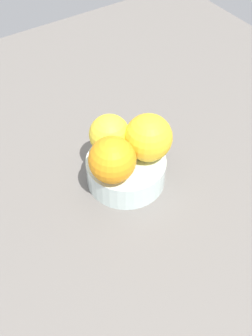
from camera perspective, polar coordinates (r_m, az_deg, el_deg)
ground_plane at (r=72.18cm, az=-0.00°, el=-2.04°), size 110.00×110.00×2.00cm
fruit_bowl at (r=69.79cm, az=-0.00°, el=-0.32°), size 13.14×13.14×4.63cm
orange_in_bowl_0 at (r=66.29cm, az=3.05°, el=4.14°), size 7.69×7.69×7.69cm
orange_in_bowl_1 at (r=63.03cm, az=-1.88°, el=1.10°), size 7.30×7.30×7.30cm
orange_in_bowl_2 at (r=67.55cm, az=-2.25°, el=4.56°), size 6.64×6.64×6.64cm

